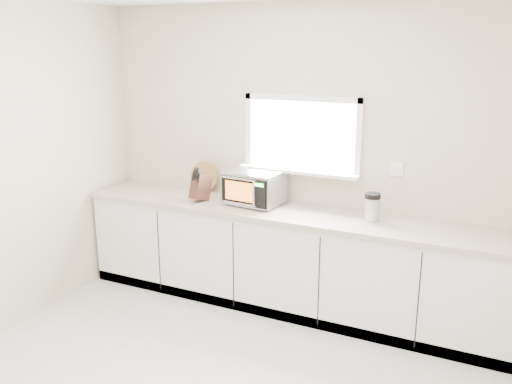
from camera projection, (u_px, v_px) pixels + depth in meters
The scene contains 7 objects.
back_wall at pixel (302, 155), 4.91m from camera, with size 4.00×0.17×2.70m.
cabinets at pixel (288, 261), 4.89m from camera, with size 3.92×0.60×0.88m, color white.
countertop at pixel (288, 213), 4.76m from camera, with size 3.92×0.64×0.04m, color #C3B1A1.
microwave at pixel (254, 187), 4.91m from camera, with size 0.51×0.43×0.31m.
knife_block at pixel (201, 186), 5.02m from camera, with size 0.16×0.25×0.33m.
cutting_board at pixel (204, 176), 5.36m from camera, with size 0.30×0.30×0.02m, color #AA8242.
coffee_grinder at pixel (372, 207), 4.46m from camera, with size 0.17×0.17×0.24m.
Camera 1 is at (1.72, -2.53, 2.33)m, focal length 38.00 mm.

